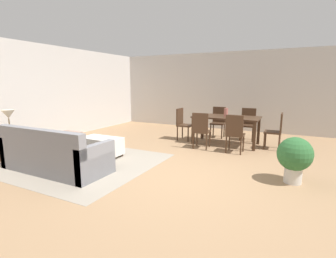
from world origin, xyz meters
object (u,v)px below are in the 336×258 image
at_px(dining_table, 226,120).
at_px(dining_chair_head_east, 277,129).
at_px(side_table, 11,140).
at_px(vase_centerpiece, 226,112).
at_px(dining_chair_far_left, 218,120).
at_px(dining_chair_near_right, 235,132).
at_px(dining_chair_near_left, 201,129).
at_px(couch, 54,156).
at_px(dining_chair_far_right, 248,122).
at_px(potted_plant, 295,156).
at_px(ottoman_table, 102,146).
at_px(table_lamp, 8,115).
at_px(dining_chair_head_west, 183,122).

relative_size(dining_table, dining_chair_head_east, 1.87).
xyz_separation_m(side_table, vase_centerpiece, (3.70, 3.52, 0.42)).
bearing_deg(dining_chair_far_left, dining_table, -61.82).
bearing_deg(dining_chair_near_right, dining_chair_near_left, 178.00).
distance_m(couch, dining_chair_far_right, 5.21).
distance_m(dining_chair_far_left, potted_plant, 3.69).
bearing_deg(dining_table, dining_chair_near_left, -118.95).
relative_size(side_table, dining_table, 0.33).
xyz_separation_m(dining_chair_near_right, vase_centerpiece, (-0.42, 0.80, 0.35)).
bearing_deg(dining_chair_near_right, side_table, -146.59).
relative_size(couch, ottoman_table, 2.31).
bearing_deg(table_lamp, dining_chair_far_right, 46.37).
bearing_deg(dining_chair_head_west, vase_centerpiece, 0.80).
distance_m(side_table, dining_chair_head_east, 6.12).
distance_m(dining_chair_near_left, dining_chair_far_right, 1.82).
height_order(couch, dining_chair_head_west, dining_chair_head_west).
xyz_separation_m(couch, dining_chair_far_left, (1.91, 4.40, 0.22)).
xyz_separation_m(dining_table, vase_centerpiece, (-0.01, -0.02, 0.20)).
bearing_deg(dining_chair_near_left, side_table, -140.00).
relative_size(side_table, table_lamp, 1.08).
bearing_deg(dining_chair_head_west, dining_table, 1.54).
relative_size(dining_table, potted_plant, 2.21).
bearing_deg(dining_chair_near_right, dining_chair_far_left, 117.58).
xyz_separation_m(dining_table, dining_chair_far_right, (0.44, 0.82, -0.15)).
bearing_deg(dining_table, side_table, -136.41).
height_order(dining_table, dining_chair_far_left, dining_chair_far_left).
bearing_deg(side_table, dining_chair_head_west, 54.99).
distance_m(side_table, table_lamp, 0.53).
bearing_deg(side_table, vase_centerpiece, 43.53).
distance_m(table_lamp, dining_chair_far_left, 5.47).
bearing_deg(dining_chair_far_left, dining_chair_near_right, -62.42).
bearing_deg(dining_table, table_lamp, -136.41).
bearing_deg(dining_chair_head_west, table_lamp, -125.01).
xyz_separation_m(side_table, dining_chair_near_right, (4.13, 2.72, 0.07)).
bearing_deg(dining_chair_far_left, side_table, -126.90).
height_order(dining_chair_far_right, vase_centerpiece, vase_centerpiece).
distance_m(side_table, dining_chair_far_right, 6.02).
height_order(dining_chair_far_left, vase_centerpiece, vase_centerpiece).
bearing_deg(dining_chair_far_left, potted_plant, -54.60).
xyz_separation_m(dining_chair_far_right, potted_plant, (1.26, -3.00, -0.06)).
xyz_separation_m(ottoman_table, vase_centerpiece, (2.20, 2.41, 0.62)).
xyz_separation_m(dining_chair_far_right, dining_chair_head_east, (0.82, -0.79, 0.00)).
bearing_deg(ottoman_table, potted_plant, 3.64).
relative_size(ottoman_table, dining_chair_far_left, 1.00).
bearing_deg(ottoman_table, dining_chair_near_right, 31.68).
bearing_deg(couch, vase_centerpiece, 56.75).
xyz_separation_m(couch, potted_plant, (4.04, 1.40, 0.16)).
height_order(dining_table, dining_chair_far_right, dining_chair_far_right).
xyz_separation_m(couch, dining_chair_far_right, (2.79, 4.40, 0.22)).
bearing_deg(side_table, dining_table, 43.59).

